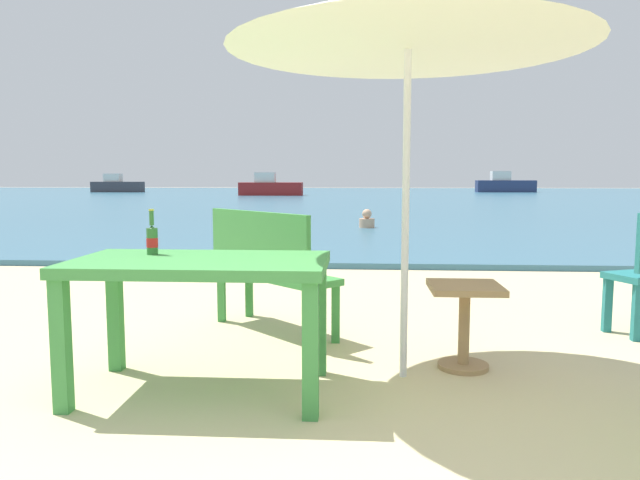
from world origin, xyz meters
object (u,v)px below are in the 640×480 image
object	(u,v)px
picnic_table_green	(201,278)
patio_umbrella	(409,17)
beer_bottle_amber	(152,238)
boat_ferry	(117,185)
side_table_wood	(464,314)
bench_green_left	(267,264)
boat_sailboat	(505,185)
boat_tanker	(270,187)
swimmer_person	(367,220)

from	to	relation	value
picnic_table_green	patio_umbrella	bearing A→B (deg)	16.09
beer_bottle_amber	boat_ferry	bearing A→B (deg)	112.84
picnic_table_green	side_table_wood	size ratio (longest dim) A/B	2.59
patio_umbrella	boat_ferry	bearing A→B (deg)	114.80
bench_green_left	boat_sailboat	size ratio (longest dim) A/B	0.27
bench_green_left	boat_ferry	distance (m)	40.36
picnic_table_green	bench_green_left	world-z (taller)	bench_green_left
side_table_wood	bench_green_left	distance (m)	1.58
bench_green_left	boat_ferry	size ratio (longest dim) A/B	0.31
beer_bottle_amber	bench_green_left	size ratio (longest dim) A/B	0.24
beer_bottle_amber	boat_sailboat	xyz separation A→B (m)	(11.51, 39.70, -0.24)
patio_umbrella	boat_ferry	xyz separation A→B (m)	(-17.46, 37.79, -1.57)
side_table_wood	boat_tanker	distance (m)	31.67
picnic_table_green	beer_bottle_amber	bearing A→B (deg)	154.25
beer_bottle_amber	boat_tanker	distance (m)	31.73
boat_tanker	boat_ferry	bearing A→B (deg)	151.48
patio_umbrella	bench_green_left	distance (m)	2.09
swimmer_person	boat_sailboat	bearing A→B (deg)	71.29
boat_sailboat	beer_bottle_amber	bearing A→B (deg)	-106.17
side_table_wood	boat_sailboat	distance (m)	40.50
beer_bottle_amber	boat_sailboat	world-z (taller)	boat_sailboat
picnic_table_green	beer_bottle_amber	xyz separation A→B (m)	(-0.32, 0.16, 0.20)
patio_umbrella	boat_sailboat	world-z (taller)	patio_umbrella
swimmer_person	boat_tanker	world-z (taller)	boat_tanker
boat_tanker	boat_ferry	xyz separation A→B (m)	(-11.94, 6.49, -0.02)
bench_green_left	boat_tanker	bearing A→B (deg)	98.51
beer_bottle_amber	swimmer_person	xyz separation A→B (m)	(1.37, 9.77, -0.61)
patio_umbrella	boat_tanker	size ratio (longest dim) A/B	0.62
swimmer_person	bench_green_left	bearing A→B (deg)	-95.80
patio_umbrella	side_table_wood	xyz separation A→B (m)	(0.39, 0.18, -1.76)
swimmer_person	boat_ferry	xyz separation A→B (m)	(-17.36, 28.19, 0.31)
boat_tanker	beer_bottle_amber	bearing A→B (deg)	-82.68
patio_umbrella	bench_green_left	size ratio (longest dim) A/B	2.08
beer_bottle_amber	boat_sailboat	size ratio (longest dim) A/B	0.07
patio_umbrella	side_table_wood	bearing A→B (deg)	24.92
beer_bottle_amber	boat_ferry	world-z (taller)	boat_ferry
boat_tanker	boat_sailboat	bearing A→B (deg)	27.86
patio_umbrella	boat_tanker	bearing A→B (deg)	100.00
patio_umbrella	picnic_table_green	bearing A→B (deg)	-163.91
picnic_table_green	patio_umbrella	distance (m)	1.89
picnic_table_green	bench_green_left	bearing A→B (deg)	82.35
beer_bottle_amber	swimmer_person	size ratio (longest dim) A/B	0.65
picnic_table_green	swimmer_person	world-z (taller)	picnic_table_green
picnic_table_green	beer_bottle_amber	world-z (taller)	beer_bottle_amber
picnic_table_green	swimmer_person	bearing A→B (deg)	83.96
patio_umbrella	bench_green_left	xyz separation A→B (m)	(-0.98, 0.95, -1.58)
side_table_wood	boat_ferry	xyz separation A→B (m)	(-17.85, 37.61, 0.20)
picnic_table_green	boat_tanker	size ratio (longest dim) A/B	0.38
swimmer_person	beer_bottle_amber	bearing A→B (deg)	-98.01
side_table_wood	swimmer_person	bearing A→B (deg)	93.00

